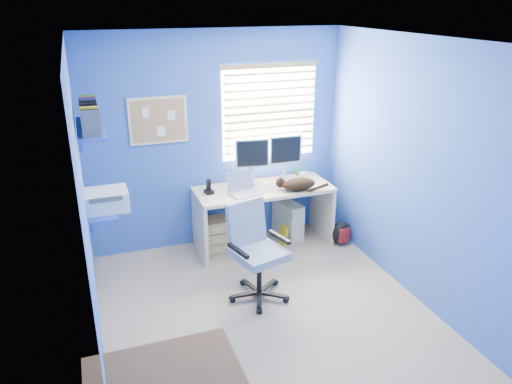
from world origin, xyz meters
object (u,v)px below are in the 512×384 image
object	(u,v)px
desk	(263,217)
laptop	(245,185)
tower_pc	(288,219)
office_chair	(256,263)
cat	(299,184)

from	to	relation	value
desk	laptop	bearing A→B (deg)	-154.57
tower_pc	laptop	bearing A→B (deg)	-170.44
office_chair	laptop	bearing A→B (deg)	78.31
cat	office_chair	size ratio (longest dim) A/B	0.41
desk	tower_pc	bearing A→B (deg)	18.65
desk	cat	distance (m)	0.60
desk	laptop	world-z (taller)	laptop
laptop	office_chair	distance (m)	1.02
desk	tower_pc	world-z (taller)	desk
desk	laptop	size ratio (longest dim) A/B	4.81
desk	office_chair	distance (m)	1.10
desk	laptop	xyz separation A→B (m)	(-0.27, -0.13, 0.48)
desk	cat	size ratio (longest dim) A/B	4.00
cat	tower_pc	world-z (taller)	cat
tower_pc	desk	bearing A→B (deg)	-173.33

